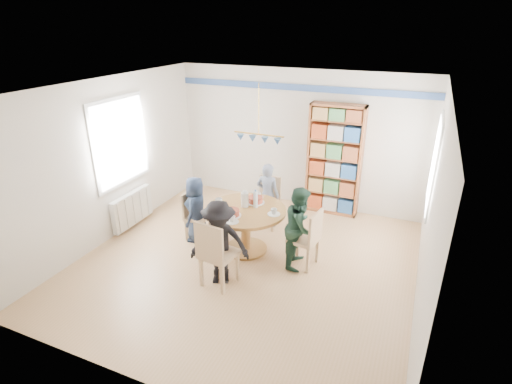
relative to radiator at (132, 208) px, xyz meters
The scene contains 14 objects.
ground 2.46m from the radiator, ahead, with size 5.00×5.00×0.00m, color tan.
room_shell 2.58m from the radiator, 14.73° to the left, with size 5.00×5.00×5.00m.
radiator is the anchor object (origin of this frame).
dining_table 2.27m from the radiator, ahead, with size 1.30×1.30×0.75m.
chair_left 1.27m from the radiator, ahead, with size 0.41×0.41×0.86m.
chair_right 3.33m from the radiator, ahead, with size 0.48×0.48×0.94m.
chair_far 2.49m from the radiator, 24.55° to the left, with size 0.42×0.42×0.92m.
chair_near 2.51m from the radiator, 24.20° to the right, with size 0.52×0.52×1.04m.
person_left 1.37m from the radiator, ahead, with size 0.56×0.37×1.15m, color #1A2539.
person_right 3.21m from the radiator, ahead, with size 0.62×0.49×1.28m, color #1A3426.
person_far 2.49m from the radiator, 23.56° to the left, with size 0.44×0.29×1.21m, color gray.
person_near 2.47m from the radiator, 21.33° to the right, with size 0.83×0.48×1.28m, color black.
bookshelf 3.87m from the radiator, 32.47° to the left, with size 1.02×0.30×2.13m.
tableware 2.28m from the radiator, ahead, with size 1.16×1.16×0.31m.
Camera 1 is at (2.24, -4.85, 3.53)m, focal length 28.00 mm.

